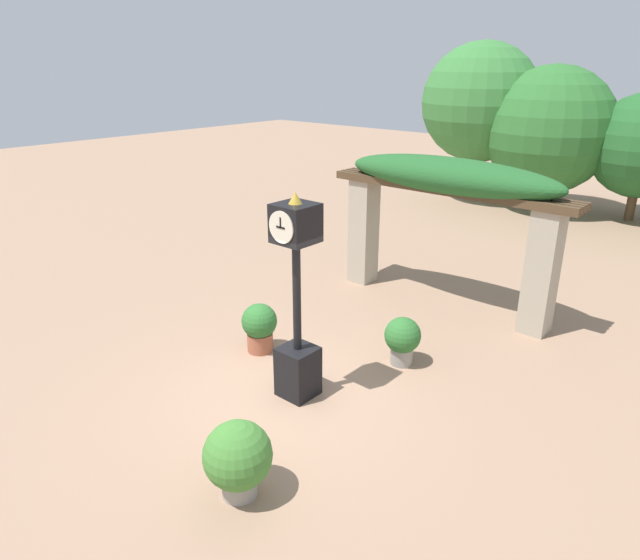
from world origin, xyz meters
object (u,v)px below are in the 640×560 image
Objects in this scene: pedestal_clock at (297,308)px; potted_plant_near_left at (260,326)px; potted_plant_far_left at (238,458)px; potted_plant_near_right at (402,338)px.

pedestal_clock is 3.57× the size of potted_plant_near_left.
potted_plant_near_left is 3.53m from potted_plant_far_left.
potted_plant_near_right is 0.86× the size of potted_plant_far_left.
potted_plant_near_right is 3.84m from potted_plant_far_left.
potted_plant_near_right is at bearing 94.55° from potted_plant_far_left.
potted_plant_far_left reaches higher than potted_plant_near_left.
pedestal_clock is 3.76× the size of potted_plant_near_right.
pedestal_clock is 1.82m from potted_plant_near_left.
pedestal_clock reaches higher than potted_plant_far_left.
potted_plant_near_left is at bearing -149.55° from potted_plant_near_right.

